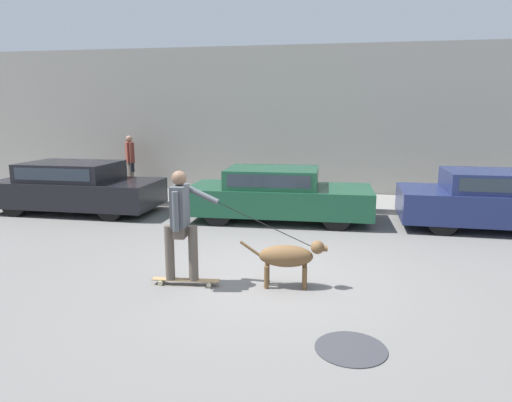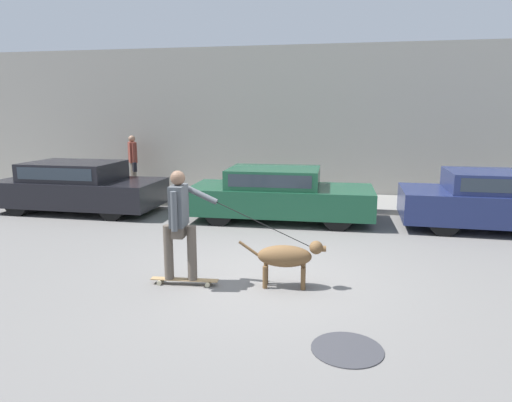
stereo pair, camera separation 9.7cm
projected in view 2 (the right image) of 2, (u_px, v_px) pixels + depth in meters
ground_plane at (261, 278)px, 7.12m from camera, size 36.00×36.00×0.00m
back_wall at (304, 123)px, 13.67m from camera, size 32.00×0.30×4.46m
sidewalk_curb at (298, 201)px, 12.89m from camera, size 30.00×2.14×0.14m
parked_car_0 at (79, 187)px, 11.76m from camera, size 4.16×1.85×1.29m
parked_car_1 at (279, 195)px, 10.80m from camera, size 4.31×1.84×1.25m
parked_car_2 at (503, 202)px, 9.89m from camera, size 4.36×1.91×1.29m
dog at (287, 257)px, 6.67m from camera, size 1.28×0.39×0.72m
skateboarder at (180, 221)px, 6.67m from camera, size 2.45×0.57×1.72m
pedestrian_with_bag at (133, 160)px, 14.11m from camera, size 0.48×0.63×1.69m
manhole_cover at (347, 349)px, 4.97m from camera, size 0.79×0.79×0.01m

